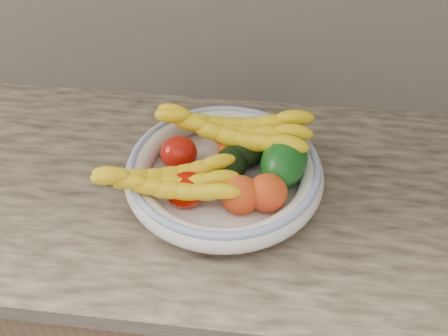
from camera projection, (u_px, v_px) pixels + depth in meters
kitchen_counter at (225, 299)px, 1.32m from camera, size 2.44×0.66×1.40m
fruit_bowl at (224, 172)px, 0.98m from camera, size 0.39×0.39×0.08m
clementine_back_left at (222, 134)px, 1.06m from camera, size 0.05×0.05×0.04m
clementine_back_right at (238, 134)px, 1.06m from camera, size 0.06×0.06×0.05m
clementine_back_mid at (230, 151)px, 1.02m from camera, size 0.07×0.07×0.05m
tomato_left at (179, 153)px, 1.00m from camera, size 0.10×0.10×0.07m
tomato_near_left at (186, 188)px, 0.92m from camera, size 0.09×0.09×0.07m
avocado_center at (230, 166)px, 0.97m from camera, size 0.07×0.10×0.06m
avocado_right at (248, 151)px, 1.00m from camera, size 0.12×0.12×0.07m
green_mango at (284, 161)px, 0.96m from camera, size 0.14×0.15×0.12m
peach_front at (241, 195)px, 0.91m from camera, size 0.09×0.09×0.07m
peach_right at (268, 193)px, 0.91m from camera, size 0.09×0.09×0.07m
banana_bunch_back at (232, 133)px, 1.00m from camera, size 0.35×0.15×0.09m
banana_bunch_front at (167, 184)px, 0.90m from camera, size 0.30×0.17×0.08m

